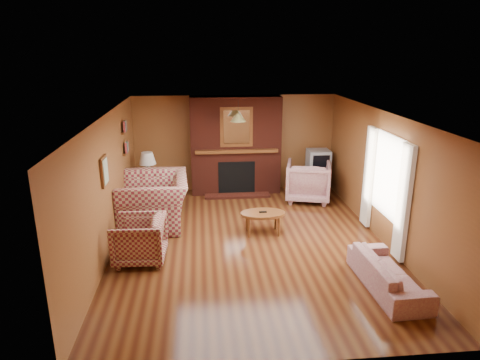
{
  "coord_description": "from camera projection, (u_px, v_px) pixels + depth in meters",
  "views": [
    {
      "loc": [
        -0.88,
        -7.28,
        3.5
      ],
      "look_at": [
        -0.12,
        0.6,
        1.05
      ],
      "focal_mm": 32.0,
      "sensor_mm": 36.0,
      "label": 1
    }
  ],
  "objects": [
    {
      "name": "bookshelf",
      "position": [
        126.0,
        138.0,
        9.13
      ],
      "size": [
        0.09,
        0.55,
        0.71
      ],
      "color": "brown",
      "rests_on": "wall_left"
    },
    {
      "name": "wall_back",
      "position": [
        235.0,
        143.0,
        10.77
      ],
      "size": [
        6.5,
        0.0,
        6.5
      ],
      "primitive_type": "plane",
      "rotation": [
        1.57,
        0.0,
        0.0
      ],
      "color": "brown",
      "rests_on": "floor"
    },
    {
      "name": "wall_left",
      "position": [
        108.0,
        186.0,
        7.45
      ],
      "size": [
        0.0,
        6.5,
        6.5
      ],
      "primitive_type": "plane",
      "rotation": [
        1.57,
        0.0,
        1.57
      ],
      "color": "brown",
      "rests_on": "floor"
    },
    {
      "name": "tv_stand",
      "position": [
        317.0,
        180.0,
        10.8
      ],
      "size": [
        0.58,
        0.54,
        0.59
      ],
      "primitive_type": "cube",
      "rotation": [
        0.0,
        0.0,
        -0.09
      ],
      "color": "black",
      "rests_on": "floor"
    },
    {
      "name": "plaid_loveseat",
      "position": [
        154.0,
        201.0,
        8.72
      ],
      "size": [
        1.46,
        1.65,
        1.02
      ],
      "primitive_type": "imported",
      "rotation": [
        0.0,
        0.0,
        -1.51
      ],
      "color": "maroon",
      "rests_on": "floor"
    },
    {
      "name": "fireplace",
      "position": [
        236.0,
        146.0,
        10.53
      ],
      "size": [
        2.2,
        0.82,
        2.4
      ],
      "color": "#511B11",
      "rests_on": "floor"
    },
    {
      "name": "floral_sofa",
      "position": [
        388.0,
        273.0,
        6.45
      ],
      "size": [
        0.71,
        1.69,
        0.49
      ],
      "primitive_type": "imported",
      "rotation": [
        0.0,
        0.0,
        1.61
      ],
      "color": "#BCA992",
      "rests_on": "floor"
    },
    {
      "name": "crt_tv",
      "position": [
        318.0,
        160.0,
        10.64
      ],
      "size": [
        0.54,
        0.54,
        0.49
      ],
      "color": "#A0A3A8",
      "rests_on": "tv_stand"
    },
    {
      "name": "pendant_light",
      "position": [
        238.0,
        117.0,
        9.63
      ],
      "size": [
        0.36,
        0.36,
        0.48
      ],
      "color": "black",
      "rests_on": "ceiling"
    },
    {
      "name": "botanical_print",
      "position": [
        104.0,
        171.0,
        7.07
      ],
      "size": [
        0.05,
        0.4,
        0.5
      ],
      "color": "brown",
      "rests_on": "wall_left"
    },
    {
      "name": "window_right",
      "position": [
        386.0,
        185.0,
        7.74
      ],
      "size": [
        0.1,
        1.85,
        2.0
      ],
      "color": "beige",
      "rests_on": "wall_right"
    },
    {
      "name": "coffee_table",
      "position": [
        263.0,
        215.0,
        8.34
      ],
      "size": [
        0.87,
        0.54,
        0.46
      ],
      "color": "brown",
      "rests_on": "floor"
    },
    {
      "name": "side_table",
      "position": [
        149.0,
        191.0,
        10.09
      ],
      "size": [
        0.45,
        0.45,
        0.55
      ],
      "primitive_type": "cube",
      "rotation": [
        0.0,
        0.0,
        -0.09
      ],
      "color": "brown",
      "rests_on": "floor"
    },
    {
      "name": "floor",
      "position": [
        250.0,
        242.0,
        8.04
      ],
      "size": [
        6.5,
        6.5,
        0.0
      ],
      "primitive_type": "plane",
      "color": "#401B0D",
      "rests_on": "ground"
    },
    {
      "name": "floral_armchair",
      "position": [
        308.0,
        181.0,
        10.16
      ],
      "size": [
        1.22,
        1.25,
        0.93
      ],
      "primitive_type": "imported",
      "rotation": [
        0.0,
        0.0,
        2.88
      ],
      "color": "#BCA992",
      "rests_on": "floor"
    },
    {
      "name": "table_lamp",
      "position": [
        148.0,
        164.0,
        9.91
      ],
      "size": [
        0.39,
        0.39,
        0.65
      ],
      "color": "white",
      "rests_on": "side_table"
    },
    {
      "name": "ceiling",
      "position": [
        250.0,
        115.0,
        7.33
      ],
      "size": [
        6.5,
        6.5,
        0.0
      ],
      "primitive_type": "plane",
      "rotation": [
        3.14,
        0.0,
        0.0
      ],
      "color": "white",
      "rests_on": "wall_back"
    },
    {
      "name": "wall_right",
      "position": [
        384.0,
        178.0,
        7.91
      ],
      "size": [
        0.0,
        6.5,
        6.5
      ],
      "primitive_type": "plane",
      "rotation": [
        1.57,
        0.0,
        -1.57
      ],
      "color": "brown",
      "rests_on": "floor"
    },
    {
      "name": "wall_front",
      "position": [
        286.0,
        272.0,
        4.59
      ],
      "size": [
        6.5,
        0.0,
        6.5
      ],
      "primitive_type": "plane",
      "rotation": [
        -1.57,
        0.0,
        0.0
      ],
      "color": "brown",
      "rests_on": "floor"
    },
    {
      "name": "plaid_armchair",
      "position": [
        139.0,
        240.0,
        7.24
      ],
      "size": [
        0.89,
        0.87,
        0.78
      ],
      "primitive_type": "imported",
      "rotation": [
        0.0,
        0.0,
        -1.61
      ],
      "color": "maroon",
      "rests_on": "floor"
    }
  ]
}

